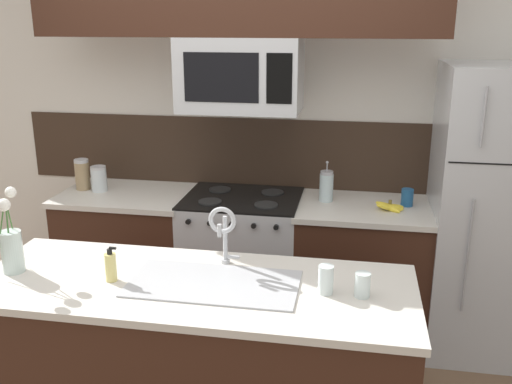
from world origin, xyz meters
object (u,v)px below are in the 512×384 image
at_px(storage_jar_medium, 99,179).
at_px(sink_faucet, 223,228).
at_px(dish_soap_bottle, 111,267).
at_px(drinking_glass, 326,280).
at_px(flower_vase, 10,245).
at_px(coffee_tin, 407,197).
at_px(banana_bunch, 390,207).
at_px(french_press, 326,186).
at_px(stove_range, 243,262).
at_px(storage_jar_tall, 82,174).
at_px(refrigerator, 503,214).
at_px(microwave, 240,75).
at_px(spare_glass, 362,285).

xyz_separation_m(storage_jar_medium, sink_faucet, (1.13, -1.06, 0.11)).
bearing_deg(dish_soap_bottle, drinking_glass, 2.90).
bearing_deg(flower_vase, coffee_tin, 35.24).
height_order(banana_bunch, french_press, french_press).
xyz_separation_m(stove_range, coffee_tin, (1.06, 0.05, 0.50)).
height_order(dish_soap_bottle, flower_vase, flower_vase).
distance_m(banana_bunch, coffee_tin, 0.16).
bearing_deg(storage_jar_tall, storage_jar_medium, -9.02).
bearing_deg(french_press, coffee_tin, -1.12).
bearing_deg(banana_bunch, french_press, 163.18).
xyz_separation_m(stove_range, dish_soap_bottle, (-0.34, -1.29, 0.52)).
xyz_separation_m(coffee_tin, drinking_glass, (-0.43, -1.30, 0.01)).
bearing_deg(coffee_tin, refrigerator, -2.99).
bearing_deg(microwave, drinking_glass, -63.05).
relative_size(stove_range, dish_soap_bottle, 5.64).
bearing_deg(coffee_tin, storage_jar_tall, -179.44).
distance_m(storage_jar_medium, drinking_glass, 2.05).
xyz_separation_m(drinking_glass, spare_glass, (0.16, -0.00, -0.01)).
distance_m(french_press, spare_glass, 1.33).
height_order(stove_range, refrigerator, refrigerator).
bearing_deg(refrigerator, banana_bunch, -173.22).
relative_size(banana_bunch, french_press, 0.71).
bearing_deg(sink_faucet, dish_soap_bottle, -152.87).
xyz_separation_m(stove_range, storage_jar_medium, (-1.00, 0.01, 0.53)).
distance_m(banana_bunch, flower_vase, 2.16).
xyz_separation_m(microwave, flower_vase, (-0.83, -1.26, -0.67)).
bearing_deg(banana_bunch, stove_range, 176.28).
distance_m(stove_range, storage_jar_medium, 1.14).
bearing_deg(refrigerator, microwave, -178.56).
distance_m(coffee_tin, spare_glass, 1.33).
relative_size(microwave, dish_soap_bottle, 4.51).
bearing_deg(banana_bunch, microwave, 177.55).
bearing_deg(refrigerator, stove_range, -179.30).
bearing_deg(microwave, storage_jar_medium, 178.36).
relative_size(drinking_glass, spare_glass, 1.17).
distance_m(coffee_tin, sink_faucet, 1.45).
bearing_deg(storage_jar_tall, flower_vase, -77.17).
xyz_separation_m(coffee_tin, sink_faucet, (-0.93, -1.11, 0.14)).
bearing_deg(french_press, drinking_glass, -86.59).
height_order(storage_jar_medium, sink_faucet, sink_faucet).
bearing_deg(coffee_tin, banana_bunch, -134.42).
bearing_deg(spare_glass, dish_soap_bottle, -177.71).
xyz_separation_m(sink_faucet, dish_soap_bottle, (-0.47, -0.24, -0.13)).
bearing_deg(storage_jar_medium, drinking_glass, -37.64).
relative_size(sink_faucet, spare_glass, 2.81).
bearing_deg(stove_range, banana_bunch, -3.72).
distance_m(coffee_tin, flower_vase, 2.32).
height_order(refrigerator, spare_glass, refrigerator).
xyz_separation_m(microwave, refrigerator, (1.63, 0.04, -0.82)).
bearing_deg(stove_range, storage_jar_medium, 179.55).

